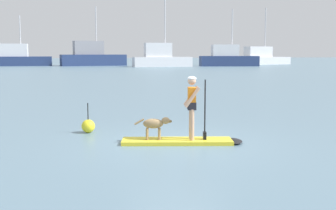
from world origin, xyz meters
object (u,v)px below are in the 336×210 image
object	(u,v)px
moored_boat_port	(161,58)
moored_boat_starboard	(261,58)
person_paddler	(192,103)
dog	(155,124)
paddleboard	(185,141)
moored_boat_center	(16,58)
moored_boat_outer	(228,58)
marker_buoy	(88,126)
moored_boat_far_port	(92,56)

from	to	relation	value
moored_boat_port	moored_boat_starboard	world-z (taller)	moored_boat_port
person_paddler	dog	world-z (taller)	person_paddler
paddleboard	moored_boat_center	distance (m)	74.09
moored_boat_center	moored_boat_outer	distance (m)	39.45
moored_boat_outer	marker_buoy	xyz separation A→B (m)	(-28.80, -60.51, -1.28)
person_paddler	dog	xyz separation A→B (m)	(-0.96, 0.22, -0.56)
dog	moored_boat_starboard	world-z (taller)	moored_boat_starboard
moored_boat_far_port	moored_boat_starboard	xyz separation A→B (m)	(35.34, 0.88, -0.34)
person_paddler	marker_buoy	distance (m)	3.48
moored_boat_center	moored_boat_port	bearing A→B (deg)	-24.15
moored_boat_center	person_paddler	bearing A→B (deg)	-80.83
paddleboard	dog	xyz separation A→B (m)	(-0.79, 0.18, 0.45)
paddleboard	moored_boat_outer	world-z (taller)	moored_boat_outer
moored_boat_port	moored_boat_starboard	bearing A→B (deg)	22.80
moored_boat_port	person_paddler	bearing A→B (deg)	-102.18
moored_boat_center	moored_boat_far_port	xyz separation A→B (m)	(13.87, -2.07, 0.21)
moored_boat_outer	marker_buoy	size ratio (longest dim) A/B	12.22
marker_buoy	dog	bearing A→B (deg)	-49.64
moored_boat_far_port	moored_boat_starboard	distance (m)	35.35
moored_boat_port	moored_boat_far_port	bearing A→B (deg)	140.80
person_paddler	moored_boat_port	world-z (taller)	moored_boat_port
moored_boat_outer	moored_boat_starboard	xyz separation A→B (m)	(11.19, 9.35, -0.08)
dog	moored_boat_outer	xyz separation A→B (m)	(27.16, 62.43, 0.98)
paddleboard	moored_boat_outer	xyz separation A→B (m)	(26.37, 62.61, 1.44)
person_paddler	moored_boat_center	distance (m)	74.14
person_paddler	moored_boat_outer	world-z (taller)	moored_boat_outer
dog	moored_boat_starboard	size ratio (longest dim) A/B	0.08
dog	moored_boat_center	bearing A→B (deg)	98.46
person_paddler	moored_boat_port	xyz separation A→B (m)	(13.36, 61.90, 0.49)
dog	marker_buoy	bearing A→B (deg)	130.36
dog	marker_buoy	distance (m)	2.54
moored_boat_far_port	moored_boat_port	xyz separation A→B (m)	(11.31, -9.22, -0.18)
person_paddler	dog	bearing A→B (deg)	166.96
moored_boat_port	marker_buoy	bearing A→B (deg)	-104.95
moored_boat_far_port	dog	bearing A→B (deg)	-92.43
paddleboard	moored_boat_starboard	distance (m)	81.19
moored_boat_center	moored_boat_outer	xyz separation A→B (m)	(38.02, -10.54, -0.05)
moored_boat_far_port	moored_boat_port	world-z (taller)	moored_boat_port
moored_boat_far_port	person_paddler	bearing A→B (deg)	-91.66
moored_boat_far_port	moored_boat_port	size ratio (longest dim) A/B	1.00
paddleboard	moored_boat_far_port	world-z (taller)	moored_boat_far_port
dog	person_paddler	bearing A→B (deg)	-13.04
moored_boat_center	moored_boat_far_port	distance (m)	14.02
person_paddler	moored_boat_center	bearing A→B (deg)	99.17
moored_boat_port	paddleboard	bearing A→B (deg)	-102.34
moored_boat_outer	paddleboard	bearing A→B (deg)	-112.84
person_paddler	moored_boat_far_port	xyz separation A→B (m)	(2.06, 71.13, 0.67)
marker_buoy	moored_boat_starboard	bearing A→B (deg)	60.21
dog	moored_boat_starboard	xyz separation A→B (m)	(38.35, 71.78, 0.90)
paddleboard	person_paddler	size ratio (longest dim) A/B	1.96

